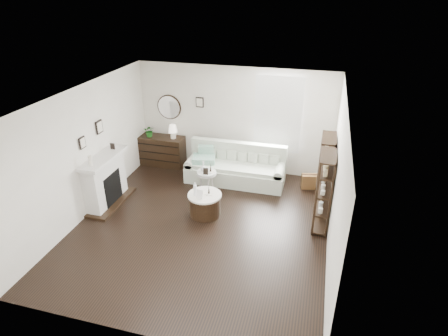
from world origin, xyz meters
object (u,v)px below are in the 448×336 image
(drum_table, at_px, (205,204))
(pedestal_table, at_px, (207,174))
(sofa, at_px, (236,169))
(dresser, at_px, (162,151))

(drum_table, xyz_separation_m, pedestal_table, (-0.24, 0.89, 0.26))
(drum_table, bearing_deg, sofa, 80.46)
(pedestal_table, bearing_deg, sofa, 56.35)
(sofa, height_order, pedestal_table, sofa)
(pedestal_table, bearing_deg, dresser, 144.23)
(sofa, relative_size, pedestal_table, 4.34)
(dresser, height_order, pedestal_table, dresser)
(sofa, xyz_separation_m, drum_table, (-0.28, -1.66, -0.06))
(sofa, distance_m, dresser, 2.18)
(sofa, bearing_deg, drum_table, -99.54)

